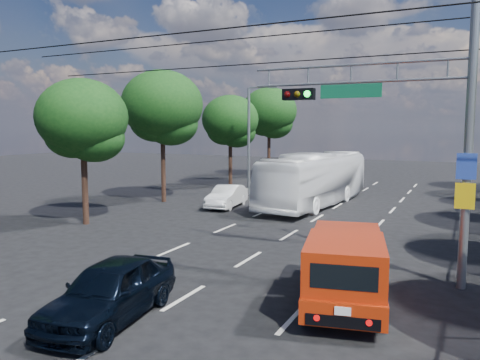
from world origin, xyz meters
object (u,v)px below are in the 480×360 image
Objects in this scene: red_pickup at (345,266)px; white_bus at (315,179)px; signal_mast at (422,98)px; navy_hatchback at (110,290)px; white_van at (227,196)px.

white_bus is (-5.13, 14.31, 0.52)m from red_pickup.
navy_hatchback is (-6.06, -5.90, -4.54)m from signal_mast.
red_pickup reaches higher than white_van.
white_van is (-10.77, 8.93, -4.63)m from signal_mast.
signal_mast reaches higher than white_van.
navy_hatchback is 0.38× the size of white_bus.
signal_mast is at bearing 36.55° from navy_hatchback.
signal_mast reaches higher than navy_hatchback.
white_bus is (-6.54, 11.75, -3.74)m from signal_mast.
white_van is (-9.36, 11.49, -0.38)m from red_pickup.
signal_mast is 9.60m from navy_hatchback.
signal_mast reaches higher than white_bus.
white_van is at bearing -141.34° from white_bus.
white_bus reaches higher than red_pickup.
navy_hatchback is 15.57m from white_van.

